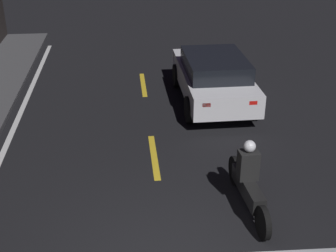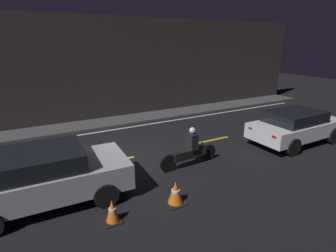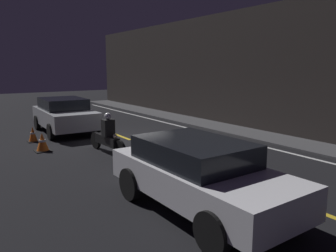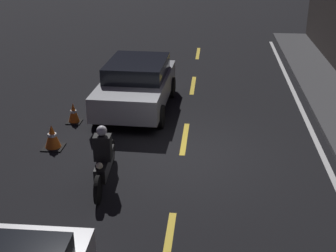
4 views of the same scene
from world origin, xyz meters
name	(u,v)px [view 2 (image 2 of 4)]	position (x,y,z in m)	size (l,w,h in m)	color
ground_plane	(134,157)	(0.00, 0.00, 0.00)	(56.00, 56.00, 0.00)	black
raised_curb	(102,124)	(0.00, 4.48, 0.07)	(28.00, 1.63, 0.14)	#424244
building_front	(93,70)	(0.00, 5.44, 2.67)	(28.00, 0.30, 5.34)	#2D2826
lane_dash_c	(107,162)	(-1.00, 0.00, 0.00)	(2.00, 0.14, 0.01)	gold
lane_dash_d	(210,141)	(3.50, 0.00, 0.00)	(2.00, 0.14, 0.01)	gold
lane_dash_e	(281,125)	(8.00, 0.00, 0.00)	(2.00, 0.14, 0.01)	gold
lane_solid_kerb	(108,131)	(0.00, 3.42, 0.00)	(25.20, 0.14, 0.01)	silver
hatchback_silver	(45,175)	(-3.05, -1.59, 0.79)	(4.19, 2.11, 1.47)	#9EA0A5
sedan_white	(296,126)	(6.45, -1.88, 0.76)	(4.13, 1.93, 1.39)	silver
motorcycle	(190,151)	(1.42, -1.58, 0.55)	(2.29, 0.38, 1.37)	black
traffic_cone_near	(112,211)	(-1.79, -3.20, 0.29)	(0.41, 0.41, 0.59)	black
traffic_cone_mid	(175,193)	(-0.11, -3.26, 0.31)	(0.52, 0.52, 0.63)	black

